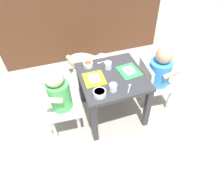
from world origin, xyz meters
name	(u,v)px	position (x,y,z in m)	size (l,w,h in m)	color
ground_plane	(112,111)	(0.00, 0.00, 0.00)	(7.00, 7.00, 0.00)	#9E998E
kitchen_cabinet_back	(80,13)	(0.00, 1.18, 0.51)	(1.95, 0.38, 1.02)	#56331E
dining_table	(112,83)	(0.00, 0.00, 0.36)	(0.51, 0.53, 0.44)	#333338
seated_child_left	(61,94)	(-0.42, -0.03, 0.39)	(0.30, 0.30, 0.64)	white
seated_child_right	(159,72)	(0.42, -0.02, 0.39)	(0.30, 0.30, 0.62)	white
dog	(87,62)	(-0.08, 0.59, 0.20)	(0.45, 0.32, 0.32)	beige
food_tray_left	(94,78)	(-0.15, 0.00, 0.45)	(0.16, 0.18, 0.02)	gold
food_tray_right	(129,71)	(0.15, 0.00, 0.45)	(0.18, 0.20, 0.02)	green
water_cup_left	(113,88)	(-0.05, -0.17, 0.47)	(0.06, 0.06, 0.06)	white
water_cup_right	(108,66)	(0.00, 0.10, 0.47)	(0.06, 0.06, 0.06)	white
cereal_bowl_left_side	(88,64)	(-0.15, 0.18, 0.46)	(0.08, 0.08, 0.04)	white
veggie_bowl_near	(100,93)	(-0.16, -0.18, 0.47)	(0.09, 0.09, 0.04)	white
spoon_by_left_tray	(102,62)	(-0.03, 0.20, 0.45)	(0.10, 0.02, 0.01)	silver
spoon_by_right_tray	(129,87)	(0.07, -0.18, 0.45)	(0.06, 0.09, 0.01)	silver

